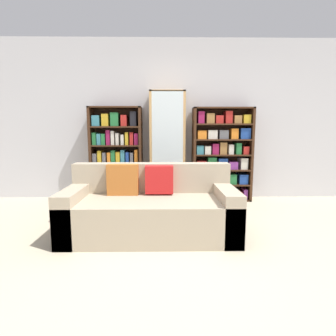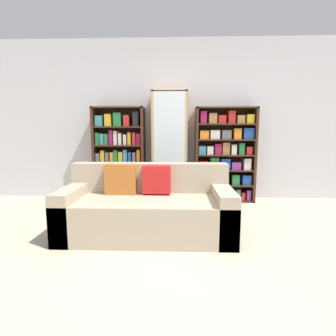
{
  "view_description": "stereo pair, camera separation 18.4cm",
  "coord_description": "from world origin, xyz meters",
  "views": [
    {
      "loc": [
        -0.22,
        -2.33,
        1.17
      ],
      "look_at": [
        -0.17,
        1.27,
        0.66
      ],
      "focal_mm": 28.0,
      "sensor_mm": 36.0,
      "label": 1
    },
    {
      "loc": [
        -0.04,
        -2.33,
        1.17
      ],
      "look_at": [
        -0.17,
        1.27,
        0.66
      ],
      "focal_mm": 28.0,
      "sensor_mm": 36.0,
      "label": 2
    }
  ],
  "objects": [
    {
      "name": "ground_plane",
      "position": [
        0.0,
        0.0,
        0.0
      ],
      "size": [
        16.0,
        16.0,
        0.0
      ],
      "primitive_type": "plane",
      "color": "beige"
    },
    {
      "name": "wall_back",
      "position": [
        0.0,
        2.25,
        1.35
      ],
      "size": [
        6.61,
        0.06,
        2.7
      ],
      "color": "silver",
      "rests_on": "ground"
    },
    {
      "name": "couch",
      "position": [
        -0.38,
        0.56,
        0.29
      ],
      "size": [
        1.89,
        0.85,
        0.79
      ],
      "color": "tan",
      "rests_on": "ground"
    },
    {
      "name": "bookshelf_left",
      "position": [
        -1.02,
        2.05,
        0.74
      ],
      "size": [
        0.85,
        0.32,
        1.56
      ],
      "color": "#3D2314",
      "rests_on": "ground"
    },
    {
      "name": "display_cabinet",
      "position": [
        -0.17,
        2.03,
        0.9
      ],
      "size": [
        0.57,
        0.36,
        1.81
      ],
      "color": "tan",
      "rests_on": "ground"
    },
    {
      "name": "bookshelf_right",
      "position": [
        0.74,
        2.05,
        0.76
      ],
      "size": [
        0.99,
        0.32,
        1.55
      ],
      "color": "#3D2314",
      "rests_on": "ground"
    },
    {
      "name": "wine_bottle",
      "position": [
        0.18,
        1.55,
        0.15
      ],
      "size": [
        0.08,
        0.08,
        0.37
      ],
      "color": "#192333",
      "rests_on": "ground"
    }
  ]
}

